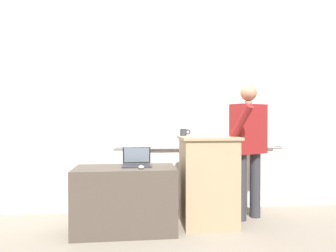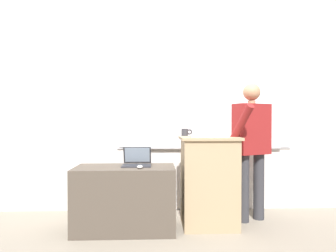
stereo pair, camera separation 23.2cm
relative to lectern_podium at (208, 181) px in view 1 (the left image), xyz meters
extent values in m
plane|color=gray|center=(-0.47, -0.52, -0.51)|extent=(30.00, 30.00, 0.00)
cube|color=silver|center=(-0.47, 0.70, 0.98)|extent=(6.40, 0.12, 2.99)
cube|color=#B7B7BC|center=(0.05, 0.64, 0.87)|extent=(2.34, 0.02, 1.13)
cube|color=white|center=(0.05, 0.63, 0.87)|extent=(2.29, 0.02, 1.08)
cube|color=#B7B7BC|center=(0.05, 0.62, 0.32)|extent=(2.06, 0.04, 0.02)
cube|color=tan|center=(0.00, 0.00, -0.02)|extent=(0.60, 0.49, 0.98)
cube|color=tan|center=(0.00, 0.00, 0.49)|extent=(0.65, 0.53, 0.03)
cube|color=#4C4238|center=(-0.94, -0.10, -0.16)|extent=(1.08, 0.53, 0.70)
cylinder|color=#333338|center=(0.43, 0.13, -0.11)|extent=(0.13, 0.13, 0.80)
cylinder|color=#333338|center=(0.65, 0.22, -0.11)|extent=(0.13, 0.13, 0.80)
cube|color=maroon|center=(0.54, 0.17, 0.59)|extent=(0.48, 0.37, 0.60)
cylinder|color=tan|center=(0.54, 0.17, 0.91)|extent=(0.09, 0.09, 0.04)
sphere|color=tan|center=(0.54, 0.17, 1.03)|extent=(0.21, 0.21, 0.21)
cylinder|color=maroon|center=(0.32, -0.10, 0.62)|extent=(0.24, 0.41, 0.50)
cylinder|color=maroon|center=(0.76, 0.27, 0.56)|extent=(0.08, 0.08, 0.57)
cube|color=#28282D|center=(-0.81, -0.08, 0.19)|extent=(0.32, 0.22, 0.01)
cube|color=#28282D|center=(-0.81, 0.07, 0.29)|extent=(0.31, 0.09, 0.19)
cube|color=#8C9EB2|center=(-0.81, 0.06, 0.30)|extent=(0.28, 0.07, 0.17)
cube|color=silver|center=(-0.01, -0.07, 0.51)|extent=(0.42, 0.12, 0.02)
ellipsoid|color=silver|center=(-0.77, -0.23, 0.20)|extent=(0.06, 0.10, 0.03)
cylinder|color=#333338|center=(-0.26, 0.20, 0.55)|extent=(0.08, 0.08, 0.09)
torus|color=#333338|center=(-0.20, 0.20, 0.55)|extent=(0.07, 0.02, 0.07)
camera|label=1|loc=(-0.82, -3.34, 0.68)|focal=32.00mm
camera|label=2|loc=(-0.59, -3.35, 0.68)|focal=32.00mm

